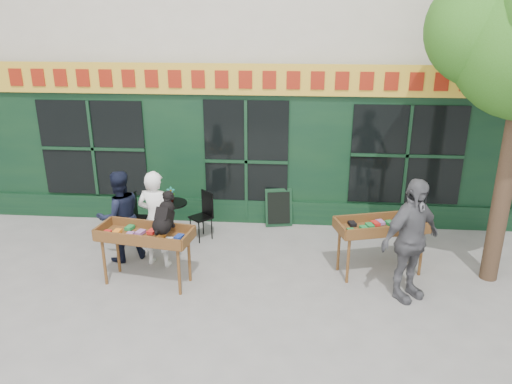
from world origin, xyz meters
TOP-DOWN VIEW (x-y plane):
  - ground at (0.00, 0.00)m, footprint 80.00×80.00m
  - book_cart_center at (-1.37, -0.32)m, footprint 1.58×0.86m
  - dog at (-1.02, -0.37)m, footprint 0.43×0.65m
  - woman at (-1.37, 0.33)m, footprint 0.69×0.51m
  - book_cart_right at (2.47, 0.34)m, footprint 1.61×1.01m
  - man_right at (2.77, -0.41)m, footprint 1.21×1.06m
  - bistro_table at (-1.36, 1.37)m, footprint 0.60×0.60m
  - bistro_chair_left at (-2.00, 1.27)m, footprint 0.37×0.36m
  - bistro_chair_right at (-0.75, 1.49)m, footprint 0.51×0.51m
  - potted_plant at (-1.36, 1.37)m, footprint 0.19×0.15m
  - man_left at (-2.06, 0.47)m, footprint 1.02×0.98m
  - chalkboard at (0.69, 2.19)m, footprint 0.59×0.29m

SIDE VIEW (x-z plane):
  - ground at x=0.00m, z-range 0.00..0.00m
  - chalkboard at x=0.69m, z-range 0.01..0.79m
  - bistro_table at x=-1.36m, z-range 0.16..0.92m
  - bistro_chair_left at x=-2.00m, z-range 0.08..1.03m
  - bistro_chair_right at x=-0.75m, z-range 0.08..1.03m
  - book_cart_center at x=-1.37m, z-range 0.33..1.32m
  - book_cart_right at x=2.47m, z-range 0.33..1.32m
  - man_left at x=-2.06m, z-range 0.00..1.67m
  - woman at x=-1.37m, z-range 0.00..1.73m
  - potted_plant at x=-1.36m, z-range 0.77..1.08m
  - man_right at x=2.77m, z-range 0.00..1.96m
  - dog at x=-1.02m, z-range 0.99..1.59m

